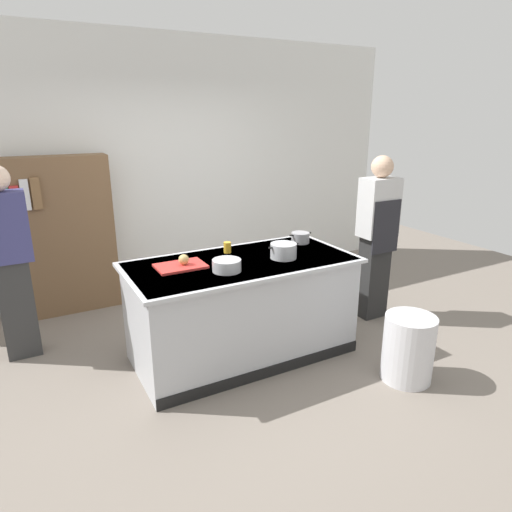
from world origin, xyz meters
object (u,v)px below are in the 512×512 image
object	(u,v)px
onion	(184,260)
mixing_bowl	(227,265)
juice_cup	(227,247)
person_chef	(377,235)
sauce_pan	(300,238)
stock_pot	(283,251)
person_guest	(10,260)
bookshelf	(60,237)
trash_bin	(408,348)

from	to	relation	value
onion	mixing_bowl	size ratio (longest dim) A/B	0.37
juice_cup	person_chef	xyz separation A→B (m)	(1.61, -0.21, -0.04)
sauce_pan	person_chef	world-z (taller)	person_chef
person_chef	stock_pot	bearing A→B (deg)	95.29
sauce_pan	person_guest	bearing A→B (deg)	163.99
onion	juice_cup	world-z (taller)	onion
sauce_pan	mixing_bowl	size ratio (longest dim) A/B	1.03
person_chef	person_guest	size ratio (longest dim) A/B	1.00
stock_pot	sauce_pan	world-z (taller)	stock_pot
person_chef	person_guest	bearing A→B (deg)	72.88
mixing_bowl	juice_cup	world-z (taller)	juice_cup
bookshelf	person_guest	bearing A→B (deg)	-120.09
mixing_bowl	bookshelf	world-z (taller)	bookshelf
onion	person_chef	bearing A→B (deg)	-0.75
onion	stock_pot	bearing A→B (deg)	-12.75
stock_pot	sauce_pan	bearing A→B (deg)	39.56
mixing_bowl	bookshelf	size ratio (longest dim) A/B	0.14
mixing_bowl	person_guest	distance (m)	1.90
juice_cup	person_guest	size ratio (longest dim) A/B	0.06
person_chef	mixing_bowl	bearing A→B (deg)	95.17
stock_pot	juice_cup	bearing A→B (deg)	134.30
juice_cup	stock_pot	bearing A→B (deg)	-45.70
stock_pot	person_guest	distance (m)	2.37
trash_bin	bookshelf	world-z (taller)	bookshelf
juice_cup	bookshelf	size ratio (longest dim) A/B	0.06
mixing_bowl	trash_bin	xyz separation A→B (m)	(1.23, -0.84, -0.67)
onion	mixing_bowl	world-z (taller)	onion
mixing_bowl	juice_cup	size ratio (longest dim) A/B	2.34
stock_pot	sauce_pan	distance (m)	0.52
onion	sauce_pan	bearing A→B (deg)	6.43
person_chef	sauce_pan	bearing A→B (deg)	76.39
onion	stock_pot	xyz separation A→B (m)	(0.85, -0.19, 0.00)
mixing_bowl	trash_bin	world-z (taller)	mixing_bowl
person_chef	juice_cup	bearing A→B (deg)	80.29
person_chef	onion	bearing A→B (deg)	86.99
sauce_pan	bookshelf	bearing A→B (deg)	142.33
stock_pot	trash_bin	bearing A→B (deg)	-54.51
juice_cup	trash_bin	xyz separation A→B (m)	(1.02, -1.29, -0.67)
mixing_bowl	juice_cup	xyz separation A→B (m)	(0.22, 0.45, 0.00)
trash_bin	person_guest	xyz separation A→B (m)	(-2.77, 1.97, 0.63)
bookshelf	trash_bin	bearing A→B (deg)	-51.01
onion	juice_cup	size ratio (longest dim) A/B	0.87
mixing_bowl	person_chef	distance (m)	1.84
person_guest	bookshelf	bearing A→B (deg)	145.04
trash_bin	juice_cup	bearing A→B (deg)	128.30
juice_cup	person_guest	bearing A→B (deg)	158.74
sauce_pan	person_chef	xyz separation A→B (m)	(0.84, -0.17, -0.04)
mixing_bowl	bookshelf	xyz separation A→B (m)	(-1.04, 1.97, -0.10)
sauce_pan	person_chef	size ratio (longest dim) A/B	0.14
onion	person_guest	distance (m)	1.53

